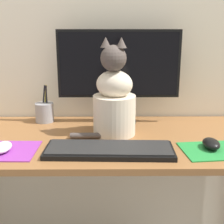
% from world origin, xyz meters
% --- Properties ---
extents(wall_back, '(7.00, 0.04, 2.50)m').
position_xyz_m(wall_back, '(0.00, 0.33, 1.25)').
color(wall_back, beige).
rests_on(wall_back, ground_plane).
extents(desk, '(1.48, 0.60, 0.76)m').
position_xyz_m(desk, '(0.00, 0.00, 0.65)').
color(desk, brown).
rests_on(desk, ground_plane).
extents(monitor, '(0.56, 0.17, 0.43)m').
position_xyz_m(monitor, '(0.07, 0.20, 1.01)').
color(monitor, black).
rests_on(monitor, desk).
extents(keyboard, '(0.48, 0.18, 0.02)m').
position_xyz_m(keyboard, '(0.02, -0.16, 0.77)').
color(keyboard, black).
rests_on(keyboard, desk).
extents(mousepad_left, '(0.22, 0.20, 0.00)m').
position_xyz_m(mousepad_left, '(-0.36, -0.15, 0.76)').
color(mousepad_left, purple).
rests_on(mousepad_left, desk).
extents(mousepad_right, '(0.22, 0.20, 0.00)m').
position_xyz_m(mousepad_right, '(0.40, -0.15, 0.76)').
color(mousepad_right, '#238438').
rests_on(mousepad_right, desk).
extents(computer_mouse_left, '(0.06, 0.10, 0.03)m').
position_xyz_m(computer_mouse_left, '(-0.37, -0.16, 0.78)').
color(computer_mouse_left, white).
rests_on(computer_mouse_left, mousepad_left).
extents(computer_mouse_right, '(0.06, 0.10, 0.04)m').
position_xyz_m(computer_mouse_right, '(0.41, -0.13, 0.78)').
color(computer_mouse_right, black).
rests_on(computer_mouse_right, mousepad_right).
extents(cat, '(0.30, 0.23, 0.41)m').
position_xyz_m(cat, '(0.04, 0.04, 0.91)').
color(cat, beige).
rests_on(cat, desk).
extents(pen_cup, '(0.09, 0.09, 0.18)m').
position_xyz_m(pen_cup, '(-0.29, 0.22, 0.81)').
color(pen_cup, '#99999E').
rests_on(pen_cup, desk).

